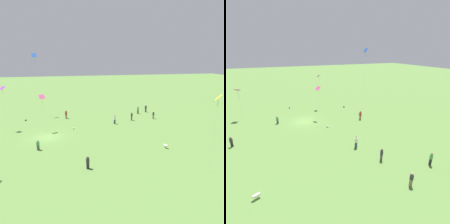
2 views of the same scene
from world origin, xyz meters
TOP-DOWN VIEW (x-y plane):
  - ground_plane at (0.00, 0.00)m, footprint 240.00×240.00m
  - person_0 at (-11.77, 20.11)m, footprint 0.52×0.52m
  - person_1 at (-6.82, 21.95)m, footprint 0.56×0.56m
  - person_2 at (-5.05, 12.83)m, footprint 0.59×0.59m
  - person_4 at (5.01, -1.00)m, footprint 0.63×0.63m
  - person_5 at (12.07, 5.49)m, footprint 0.58×0.58m
  - person_6 at (-11.13, 3.29)m, footprint 0.58×0.58m
  - person_7 at (-12.88, 22.51)m, footprint 0.54×0.54m
  - person_8 at (-6.62, 16.93)m, footprint 0.45×0.45m
  - kite_0 at (15.80, 19.65)m, footprint 1.05×0.99m
  - kite_1 at (-15.28, -2.89)m, footprint 0.67×1.07m
  - kite_2 at (-3.37, -0.76)m, footprint 1.10×1.20m
  - kite_5 at (-5.64, -7.59)m, footprint 1.17×1.18m
  - dog_0 at (8.45, 17.53)m, footprint 0.80×0.55m
  - picnic_bag_0 at (-3.46, 4.49)m, footprint 0.36×0.25m
  - picnic_bag_1 at (-11.22, -5.20)m, footprint 0.27×0.32m

SIDE VIEW (x-z plane):
  - ground_plane at x=0.00m, z-range 0.00..0.00m
  - picnic_bag_1 at x=-11.22m, z-range 0.00..0.25m
  - picnic_bag_0 at x=-3.46m, z-range 0.00..0.28m
  - dog_0 at x=8.45m, z-range 0.10..0.71m
  - person_4 at x=5.01m, z-range -0.02..1.54m
  - person_5 at x=12.07m, z-range -0.02..1.63m
  - person_1 at x=-6.82m, z-range -0.01..1.67m
  - person_7 at x=-12.88m, z-range -0.02..1.73m
  - person_8 at x=-6.62m, z-range 0.00..1.76m
  - person_6 at x=-11.13m, z-range -0.02..1.81m
  - person_0 at x=-11.77m, z-range 0.00..1.79m
  - person_2 at x=-5.05m, z-range -0.01..1.83m
  - kite_2 at x=-3.37m, z-range 2.88..9.64m
  - kite_5 at x=-5.64m, z-range 3.56..11.70m
  - kite_0 at x=15.80m, z-range 3.99..13.27m
  - kite_1 at x=-15.28m, z-range 6.08..20.08m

